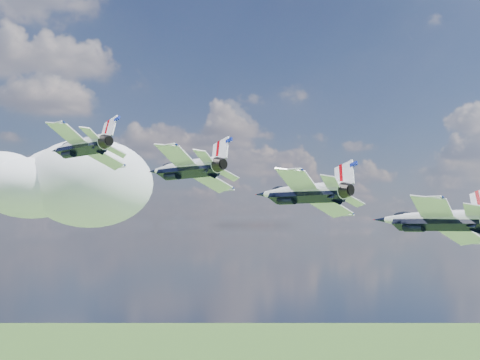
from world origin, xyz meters
name	(u,v)px	position (x,y,z in m)	size (l,w,h in m)	color
cloud_far	(61,178)	(21.25, 197.34, 163.93)	(67.08, 52.71, 26.35)	white
jet_0	(78,146)	(-12.98, 12.86, 154.70)	(8.89, 13.16, 3.93)	white
jet_1	(183,168)	(-3.85, 4.66, 152.01)	(8.89, 13.16, 3.93)	white
jet_2	(300,192)	(5.27, -3.53, 149.31)	(8.89, 13.16, 3.93)	white
jet_3	(429,219)	(14.40, -11.72, 146.62)	(8.89, 13.16, 3.93)	white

